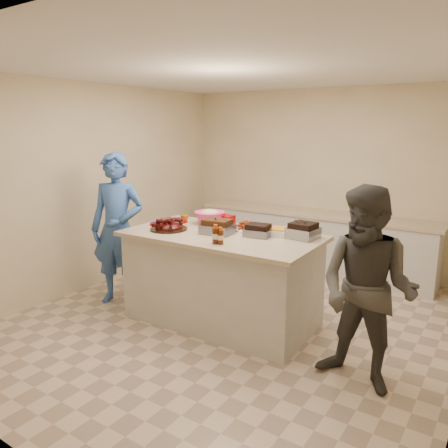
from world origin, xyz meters
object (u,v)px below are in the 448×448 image
Objects in this scene: island at (222,320)px; bbq_bottle_a at (216,244)px; bbq_bottle_b at (221,244)px; guest_blue at (122,301)px; plastic_cup at (185,222)px; roasting_pan at (303,238)px; rib_platter at (169,230)px; coleslaw_bowl at (210,224)px; mustard_bottle at (212,226)px; guest_gray at (360,385)px.

bbq_bottle_a is at bearing -65.09° from island.
bbq_bottle_b is 1.88m from guest_blue.
plastic_cup reaches higher than island.
roasting_pan is 0.93m from bbq_bottle_a.
rib_platter is 1.49m from roasting_pan.
plastic_cup is (-0.30, -0.10, 0.00)m from coleslaw_bowl.
rib_platter is 3.30× the size of mustard_bottle.
roasting_pan is 2.23× the size of mustard_bottle.
bbq_bottle_b reaches higher than roasting_pan.
plastic_cup is (-0.40, -0.00, 0.00)m from mustard_bottle.
plastic_cup is at bearing 145.38° from bbq_bottle_a.
guest_blue is at bearing -155.88° from mustard_bottle.
island is 1.09m from bbq_bottle_a.
roasting_pan is at bearing -1.32° from coleslaw_bowl.
bbq_bottle_a reaches higher than rib_platter.
island is at bearing -38.88° from mustard_bottle.
guest_blue is at bearing -144.12° from plastic_cup.
guest_blue is (-1.59, 0.12, -1.00)m from bbq_bottle_b.
bbq_bottle_a is at bearing -50.76° from coleslaw_bowl.
rib_platter is 1.48× the size of roasting_pan.
coleslaw_bowl is at bearing -176.53° from roasting_pan.
bbq_bottle_a is 1.95× the size of plastic_cup.
roasting_pan reaches higher than plastic_cup.
coleslaw_bowl is at bearing 138.29° from island.
coleslaw_bowl is 1.50m from guest_blue.
island is 10.86× the size of bbq_bottle_a.
island is 1.07m from mustard_bottle.
roasting_pan is 1.11m from mustard_bottle.
mustard_bottle is 1.54m from guest_blue.
plastic_cup is 1.29m from guest_blue.
guest_blue is (-1.06, -0.47, -1.00)m from mustard_bottle.
bbq_bottle_a is 1.13× the size of bbq_bottle_b.
mustard_bottle is at bearing 53.10° from rib_platter.
mustard_bottle is at bearing -44.67° from coleslaw_bowl.
roasting_pan is at bearing 149.67° from guest_gray.
plastic_cup is at bearing -160.79° from coleslaw_bowl.
roasting_pan is 1.21m from coleslaw_bowl.
guest_gray is at bearing -17.81° from mustard_bottle.
island is 1.25× the size of guest_gray.
bbq_bottle_a is 0.11× the size of guest_blue.
coleslaw_bowl is 1.88× the size of bbq_bottle_a.
guest_blue is at bearing -174.24° from guest_gray.
rib_platter is at bearing 165.63° from bbq_bottle_a.
guest_gray is at bearing -19.54° from coleslaw_bowl.
bbq_bottle_a is at bearing -127.75° from roasting_pan.
bbq_bottle_a is at bearing -14.37° from rib_platter.
island is 5.10× the size of rib_platter.
mustard_bottle is at bearing 0.03° from plastic_cup.
mustard_bottle is at bearing 131.47° from bbq_bottle_b.
plastic_cup is at bearing 160.02° from island.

